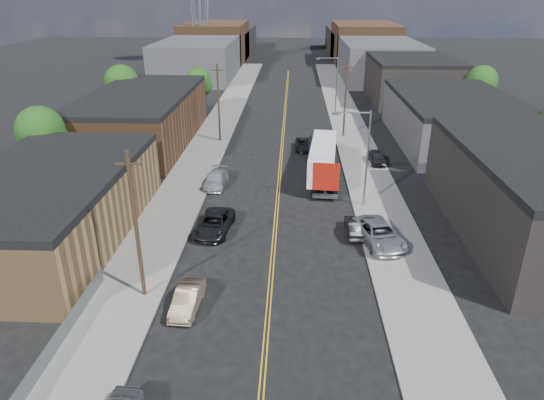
# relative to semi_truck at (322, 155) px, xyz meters

# --- Properties ---
(ground) EXTENTS (260.00, 260.00, 0.00)m
(ground) POSITION_rel_semi_truck_xyz_m (-4.50, 26.82, -2.17)
(ground) COLOR black
(ground) RESTS_ON ground
(centerline) EXTENTS (0.32, 120.00, 0.01)m
(centerline) POSITION_rel_semi_truck_xyz_m (-4.50, 11.82, -2.17)
(centerline) COLOR gold
(centerline) RESTS_ON ground
(sidewalk_left) EXTENTS (5.00, 140.00, 0.15)m
(sidewalk_left) POSITION_rel_semi_truck_xyz_m (-14.00, 11.82, -2.10)
(sidewalk_left) COLOR slate
(sidewalk_left) RESTS_ON ground
(sidewalk_right) EXTENTS (5.00, 140.00, 0.15)m
(sidewalk_right) POSITION_rel_semi_truck_xyz_m (5.00, 11.82, -2.10)
(sidewalk_right) COLOR slate
(sidewalk_right) RESTS_ON ground
(warehouse_tan) EXTENTS (12.00, 22.00, 5.60)m
(warehouse_tan) POSITION_rel_semi_truck_xyz_m (-22.50, -15.18, 0.63)
(warehouse_tan) COLOR olive
(warehouse_tan) RESTS_ON ground
(warehouse_brown) EXTENTS (12.00, 26.00, 6.60)m
(warehouse_brown) POSITION_rel_semi_truck_xyz_m (-22.50, 10.82, 1.13)
(warehouse_brown) COLOR #503420
(warehouse_brown) RESTS_ON ground
(industrial_right_b) EXTENTS (14.00, 24.00, 6.10)m
(industrial_right_b) POSITION_rel_semi_truck_xyz_m (17.50, 12.82, 0.88)
(industrial_right_b) COLOR #363638
(industrial_right_b) RESTS_ON ground
(industrial_right_c) EXTENTS (14.00, 22.00, 7.60)m
(industrial_right_c) POSITION_rel_semi_truck_xyz_m (17.50, 38.82, 1.63)
(industrial_right_c) COLOR black
(industrial_right_c) RESTS_ON ground
(skyline_left_a) EXTENTS (16.00, 30.00, 8.00)m
(skyline_left_a) POSITION_rel_semi_truck_xyz_m (-24.50, 61.82, 1.83)
(skyline_left_a) COLOR #363638
(skyline_left_a) RESTS_ON ground
(skyline_right_a) EXTENTS (16.00, 30.00, 8.00)m
(skyline_right_a) POSITION_rel_semi_truck_xyz_m (15.50, 61.82, 1.83)
(skyline_right_a) COLOR #363638
(skyline_right_a) RESTS_ON ground
(skyline_left_b) EXTENTS (16.00, 26.00, 10.00)m
(skyline_left_b) POSITION_rel_semi_truck_xyz_m (-24.50, 86.82, 2.83)
(skyline_left_b) COLOR #503420
(skyline_left_b) RESTS_ON ground
(skyline_right_b) EXTENTS (16.00, 26.00, 10.00)m
(skyline_right_b) POSITION_rel_semi_truck_xyz_m (15.50, 86.82, 2.83)
(skyline_right_b) COLOR #503420
(skyline_right_b) RESTS_ON ground
(skyline_left_c) EXTENTS (16.00, 40.00, 7.00)m
(skyline_left_c) POSITION_rel_semi_truck_xyz_m (-24.50, 106.82, 1.33)
(skyline_left_c) COLOR black
(skyline_left_c) RESTS_ON ground
(skyline_right_c) EXTENTS (16.00, 40.00, 7.00)m
(skyline_right_c) POSITION_rel_semi_truck_xyz_m (15.50, 106.82, 1.33)
(skyline_right_c) COLOR black
(skyline_right_c) RESTS_ON ground
(streetlight_near) EXTENTS (3.39, 0.25, 9.00)m
(streetlight_near) POSITION_rel_semi_truck_xyz_m (3.10, -8.18, 3.15)
(streetlight_near) COLOR gray
(streetlight_near) RESTS_ON ground
(streetlight_far) EXTENTS (3.39, 0.25, 9.00)m
(streetlight_far) POSITION_rel_semi_truck_xyz_m (3.10, 26.82, 3.15)
(streetlight_far) COLOR gray
(streetlight_far) RESTS_ON ground
(utility_pole_left_near) EXTENTS (1.60, 0.26, 10.00)m
(utility_pole_left_near) POSITION_rel_semi_truck_xyz_m (-12.70, -23.18, 2.97)
(utility_pole_left_near) COLOR black
(utility_pole_left_near) RESTS_ON ground
(utility_pole_left_far) EXTENTS (1.60, 0.26, 10.00)m
(utility_pole_left_far) POSITION_rel_semi_truck_xyz_m (-12.70, 11.82, 2.97)
(utility_pole_left_far) COLOR black
(utility_pole_left_far) RESTS_ON ground
(utility_pole_right) EXTENTS (1.60, 0.26, 10.00)m
(utility_pole_right) POSITION_rel_semi_truck_xyz_m (3.70, 14.82, 2.97)
(utility_pole_right) COLOR black
(utility_pole_right) RESTS_ON ground
(chainlink_fence) EXTENTS (0.05, 16.00, 1.22)m
(chainlink_fence) POSITION_rel_semi_truck_xyz_m (-16.00, -29.68, -1.52)
(chainlink_fence) COLOR slate
(chainlink_fence) RESTS_ON ground
(tree_left_near) EXTENTS (4.85, 4.76, 7.91)m
(tree_left_near) POSITION_rel_semi_truck_xyz_m (-28.44, -3.18, 3.00)
(tree_left_near) COLOR black
(tree_left_near) RESTS_ON ground
(tree_left_mid) EXTENTS (5.10, 5.04, 8.37)m
(tree_left_mid) POSITION_rel_semi_truck_xyz_m (-28.44, 21.82, 3.31)
(tree_left_mid) COLOR black
(tree_left_mid) RESTS_ON ground
(tree_left_far) EXTENTS (4.35, 4.20, 6.97)m
(tree_left_far) POSITION_rel_semi_truck_xyz_m (-18.44, 28.82, 2.39)
(tree_left_far) COLOR black
(tree_left_far) RESTS_ON ground
(tree_right_far) EXTENTS (4.85, 4.76, 7.91)m
(tree_right_far) POSITION_rel_semi_truck_xyz_m (25.56, 26.82, 3.00)
(tree_right_far) COLOR black
(tree_right_far) RESTS_ON ground
(semi_truck) EXTENTS (3.54, 14.79, 3.82)m
(semi_truck) POSITION_rel_semi_truck_xyz_m (0.00, 0.00, 0.00)
(semi_truck) COLOR silver
(semi_truck) RESTS_ON ground
(car_left_b) EXTENTS (1.69, 4.25, 1.38)m
(car_left_b) POSITION_rel_semi_truck_xyz_m (-9.59, -24.37, -1.48)
(car_left_b) COLOR #836F56
(car_left_b) RESTS_ON ground
(car_left_c) EXTENTS (3.08, 5.74, 1.53)m
(car_left_c) POSITION_rel_semi_truck_xyz_m (-9.50, -13.86, -1.41)
(car_left_c) COLOR black
(car_left_c) RESTS_ON ground
(car_left_d) EXTENTS (2.30, 5.07, 1.44)m
(car_left_d) POSITION_rel_semi_truck_xyz_m (-10.90, -3.74, -1.45)
(car_left_d) COLOR silver
(car_left_d) RESTS_ON ground
(car_right_oncoming) EXTENTS (1.50, 4.16, 1.36)m
(car_right_oncoming) POSITION_rel_semi_truck_xyz_m (2.10, -13.84, -1.49)
(car_right_oncoming) COLOR black
(car_right_oncoming) RESTS_ON ground
(car_right_lot_a) EXTENTS (4.18, 6.44, 1.65)m
(car_right_lot_a) POSITION_rel_semi_truck_xyz_m (3.70, -15.56, -1.20)
(car_right_lot_a) COLOR #ABAEB0
(car_right_lot_a) RESTS_ON sidewalk_right
(car_right_lot_c) EXTENTS (1.82, 4.18, 1.40)m
(car_right_lot_c) POSITION_rel_semi_truck_xyz_m (6.50, 3.60, -1.32)
(car_right_lot_c) COLOR black
(car_right_lot_c) RESTS_ON sidewalk_right
(car_ahead_truck) EXTENTS (2.19, 4.72, 1.31)m
(car_ahead_truck) POSITION_rel_semi_truck_xyz_m (-1.74, 8.82, -1.52)
(car_ahead_truck) COLOR black
(car_ahead_truck) RESTS_ON ground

